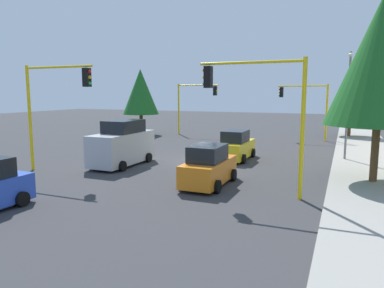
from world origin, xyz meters
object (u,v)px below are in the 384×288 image
(delivery_van_silver, at_px, (122,145))
(car_orange, at_px, (209,167))
(traffic_signal_near_left, at_px, (260,100))
(car_yellow, at_px, (236,146))
(traffic_signal_near_right, at_px, (52,97))
(tree_roadside_near, at_px, (381,59))
(street_lamp_curbside, at_px, (348,94))
(tree_opposite_side, at_px, (141,92))
(tree_roadside_far, at_px, (351,91))
(traffic_signal_far_left, at_px, (306,101))
(traffic_signal_far_right, at_px, (194,99))

(delivery_van_silver, height_order, car_orange, delivery_van_silver)
(traffic_signal_near_left, xyz_separation_m, car_yellow, (-7.77, -3.26, -3.24))
(traffic_signal_near_right, relative_size, tree_roadside_near, 0.66)
(street_lamp_curbside, relative_size, delivery_van_silver, 1.46)
(tree_opposite_side, bearing_deg, tree_roadside_far, 106.31)
(traffic_signal_far_left, distance_m, street_lamp_curbside, 11.01)
(street_lamp_curbside, height_order, tree_roadside_near, tree_roadside_near)
(street_lamp_curbside, bearing_deg, tree_roadside_far, 178.81)
(traffic_signal_near_left, bearing_deg, traffic_signal_far_right, -150.37)
(traffic_signal_far_left, bearing_deg, tree_opposite_side, -83.14)
(traffic_signal_far_left, height_order, street_lamp_curbside, street_lamp_curbside)
(traffic_signal_far_left, relative_size, car_yellow, 1.28)
(traffic_signal_near_right, xyz_separation_m, tree_roadside_far, (-24.00, 15.24, 0.41))
(tree_roadside_near, xyz_separation_m, car_orange, (3.31, -7.34, -5.09))
(traffic_signal_near_left, distance_m, street_lamp_curbside, 10.22)
(traffic_signal_far_left, distance_m, car_yellow, 12.94)
(traffic_signal_near_right, xyz_separation_m, tree_opposite_side, (-18.00, -5.26, 0.34))
(traffic_signal_far_right, bearing_deg, tree_roadside_far, 104.79)
(street_lamp_curbside, bearing_deg, traffic_signal_near_right, -57.25)
(traffic_signal_near_left, distance_m, tree_roadside_far, 24.30)
(street_lamp_curbside, bearing_deg, traffic_signal_far_right, -124.98)
(traffic_signal_far_right, distance_m, traffic_signal_near_right, 20.00)
(street_lamp_curbside, distance_m, car_yellow, 7.79)
(traffic_signal_near_left, height_order, tree_roadside_far, tree_roadside_far)
(tree_opposite_side, bearing_deg, car_yellow, 52.77)
(traffic_signal_far_right, bearing_deg, tree_roadside_near, 45.27)
(delivery_van_silver, height_order, car_yellow, delivery_van_silver)
(tree_opposite_side, xyz_separation_m, car_yellow, (10.23, 13.46, -3.65))
(traffic_signal_near_left, relative_size, street_lamp_curbside, 0.84)
(delivery_van_silver, bearing_deg, car_orange, 69.21)
(traffic_signal_far_right, bearing_deg, traffic_signal_far_left, 90.00)
(tree_roadside_near, relative_size, car_orange, 2.27)
(car_orange, relative_size, car_yellow, 0.98)
(tree_roadside_far, relative_size, delivery_van_silver, 1.47)
(car_orange, xyz_separation_m, car_yellow, (-7.08, -0.69, 0.00))
(delivery_van_silver, bearing_deg, car_yellow, 127.68)
(delivery_van_silver, xyz_separation_m, car_yellow, (-4.57, 5.92, -0.39))
(delivery_van_silver, bearing_deg, tree_roadside_far, 148.08)
(tree_opposite_side, height_order, car_yellow, tree_opposite_side)
(car_yellow, bearing_deg, tree_roadside_far, 156.56)
(tree_roadside_far, bearing_deg, traffic_signal_far_right, -75.21)
(traffic_signal_near_left, distance_m, car_orange, 4.19)
(tree_opposite_side, bearing_deg, delivery_van_silver, 27.01)
(delivery_van_silver, bearing_deg, traffic_signal_far_left, 151.61)
(tree_opposite_side, relative_size, delivery_van_silver, 1.44)
(traffic_signal_near_right, bearing_deg, street_lamp_curbside, 122.75)
(traffic_signal_far_right, distance_m, tree_roadside_near, 22.84)
(traffic_signal_far_left, xyz_separation_m, tree_opposite_side, (2.00, -16.63, 0.82))
(traffic_signal_near_left, height_order, car_yellow, traffic_signal_near_left)
(delivery_van_silver, xyz_separation_m, car_orange, (2.51, 6.61, -0.39))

